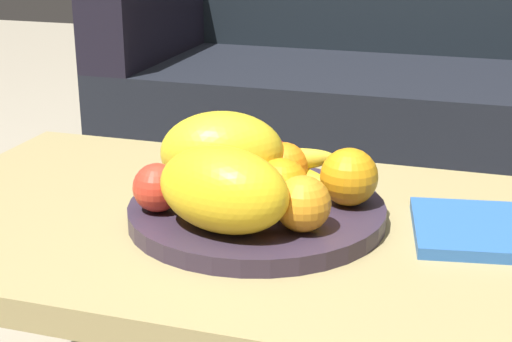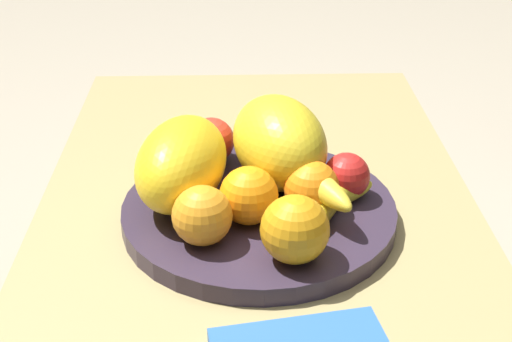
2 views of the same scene
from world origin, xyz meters
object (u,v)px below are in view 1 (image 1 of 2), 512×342
object	(u,v)px
coffee_table	(253,249)
melon_smaller_beside	(222,153)
banana_bunch	(288,170)
couch	(420,99)
apple_left	(157,188)
orange_left	(303,204)
orange_back	(349,177)
orange_front	(282,185)
melon_large_front	(223,190)
orange_right	(284,167)
magazine	(508,231)
fruit_bowl	(256,213)
apple_front	(269,157)

from	to	relation	value
coffee_table	melon_smaller_beside	size ratio (longest dim) A/B	5.88
banana_bunch	couch	bearing A→B (deg)	85.76
melon_smaller_beside	apple_left	size ratio (longest dim) A/B	2.65
banana_bunch	orange_left	bearing A→B (deg)	-68.03
orange_back	banana_bunch	distance (m)	0.11
orange_front	banana_bunch	bearing A→B (deg)	100.31
melon_large_front	apple_left	xyz separation A→B (m)	(-0.11, 0.04, -0.02)
orange_front	coffee_table	bearing A→B (deg)	162.59
coffee_table	melon_large_front	world-z (taller)	melon_large_front
apple_left	couch	bearing A→B (deg)	79.81
orange_right	magazine	bearing A→B (deg)	-3.27
orange_right	melon_smaller_beside	bearing A→B (deg)	-155.90
orange_front	orange_right	size ratio (longest dim) A/B	1.04
couch	banana_bunch	bearing A→B (deg)	-94.24
orange_right	apple_left	bearing A→B (deg)	-137.37
fruit_bowl	melon_smaller_beside	xyz separation A→B (m)	(-0.06, 0.03, 0.07)
couch	melon_smaller_beside	distance (m)	1.20
orange_back	apple_front	size ratio (longest dim) A/B	1.29
couch	fruit_bowl	xyz separation A→B (m)	(-0.11, -1.20, 0.11)
apple_left	melon_smaller_beside	bearing A→B (deg)	57.41
fruit_bowl	apple_front	distance (m)	0.13
melon_smaller_beside	magazine	distance (m)	0.41
orange_back	apple_front	xyz separation A→B (m)	(-0.14, 0.08, -0.01)
fruit_bowl	orange_left	distance (m)	0.12
orange_right	magazine	size ratio (longest dim) A/B	0.29
orange_front	orange_left	bearing A→B (deg)	-52.28
orange_right	orange_back	distance (m)	0.11
melon_smaller_beside	fruit_bowl	bearing A→B (deg)	-28.53
fruit_bowl	apple_front	bearing A→B (deg)	97.75
apple_front	orange_back	bearing A→B (deg)	-29.71
melon_smaller_beside	orange_right	size ratio (longest dim) A/B	2.49
coffee_table	orange_left	distance (m)	0.16
orange_back	magazine	bearing A→B (deg)	2.87
couch	orange_right	size ratio (longest dim) A/B	23.80
melon_large_front	melon_smaller_beside	xyz separation A→B (m)	(-0.05, 0.13, 0.00)
melon_smaller_beside	orange_left	bearing A→B (deg)	-34.62
melon_smaller_beside	orange_left	world-z (taller)	melon_smaller_beside
apple_front	banana_bunch	bearing A→B (deg)	-42.55
coffee_table	orange_right	size ratio (longest dim) A/B	14.67
orange_left	melon_large_front	bearing A→B (deg)	-163.16
orange_back	apple_front	bearing A→B (deg)	150.29
orange_left	coffee_table	bearing A→B (deg)	141.47
coffee_table	orange_left	world-z (taller)	orange_left
fruit_bowl	orange_back	world-z (taller)	orange_back
melon_smaller_beside	magazine	world-z (taller)	melon_smaller_beside
magazine	couch	bearing A→B (deg)	91.67
banana_bunch	fruit_bowl	bearing A→B (deg)	-105.11
melon_large_front	magazine	size ratio (longest dim) A/B	0.73
coffee_table	banana_bunch	bearing A→B (deg)	70.92
fruit_bowl	apple_left	size ratio (longest dim) A/B	5.38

